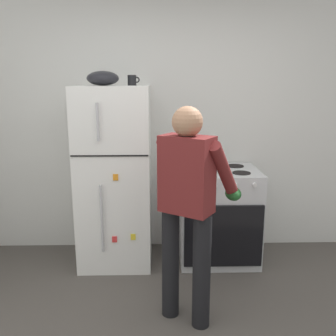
% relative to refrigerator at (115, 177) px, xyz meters
% --- Properties ---
extents(kitchen_wall_back, '(6.00, 0.10, 2.70)m').
position_rel_refrigerator_xyz_m(kitchen_wall_back, '(0.55, 0.38, 0.49)').
color(kitchen_wall_back, silver).
rests_on(kitchen_wall_back, ground).
extents(refrigerator, '(0.68, 0.72, 1.72)m').
position_rel_refrigerator_xyz_m(refrigerator, '(0.00, 0.00, 0.00)').
color(refrigerator, white).
rests_on(refrigerator, ground).
extents(stove_range, '(0.76, 0.67, 0.93)m').
position_rel_refrigerator_xyz_m(stove_range, '(1.01, -0.01, -0.40)').
color(stove_range, silver).
rests_on(stove_range, ground).
extents(person_cook, '(0.65, 0.69, 1.60)m').
position_rel_refrigerator_xyz_m(person_cook, '(0.63, -0.98, 0.10)').
color(person_cook, black).
rests_on(person_cook, ground).
extents(red_pot, '(0.35, 0.25, 0.13)m').
position_rel_refrigerator_xyz_m(red_pot, '(0.85, -0.05, 0.14)').
color(red_pot, '#236638').
rests_on(red_pot, stove_range).
extents(coffee_mug, '(0.11, 0.08, 0.10)m').
position_rel_refrigerator_xyz_m(coffee_mug, '(0.18, 0.05, 0.91)').
color(coffee_mug, black).
rests_on(coffee_mug, refrigerator).
extents(mixing_bowl, '(0.29, 0.29, 0.13)m').
position_rel_refrigerator_xyz_m(mixing_bowl, '(-0.08, 0.00, 0.92)').
color(mixing_bowl, black).
rests_on(mixing_bowl, refrigerator).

